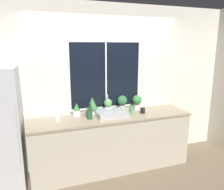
% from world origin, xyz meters
% --- Properties ---
extents(ground_plane, '(14.00, 14.00, 0.00)m').
position_xyz_m(ground_plane, '(0.00, 0.00, 0.00)').
color(ground_plane, brown).
extents(wall_back, '(8.00, 0.09, 2.70)m').
position_xyz_m(wall_back, '(0.00, 0.65, 1.35)').
color(wall_back, silver).
rests_on(wall_back, ground_plane).
extents(wall_right, '(0.06, 7.00, 2.70)m').
position_xyz_m(wall_right, '(2.33, 1.50, 1.35)').
color(wall_right, silver).
rests_on(wall_right, ground_plane).
extents(counter, '(2.60, 0.60, 0.91)m').
position_xyz_m(counter, '(0.00, 0.29, 0.46)').
color(counter, '#B2A893').
rests_on(counter, ground_plane).
extents(sink, '(0.49, 0.42, 0.31)m').
position_xyz_m(sink, '(-0.01, 0.30, 0.96)').
color(sink, '#ADADB2').
rests_on(sink, counter).
extents(potted_plant_far_left, '(0.12, 0.12, 0.21)m').
position_xyz_m(potted_plant_far_left, '(-0.53, 0.51, 1.01)').
color(potted_plant_far_left, white).
rests_on(potted_plant_far_left, counter).
extents(potted_plant_left, '(0.17, 0.17, 0.29)m').
position_xyz_m(potted_plant_left, '(-0.27, 0.51, 1.08)').
color(potted_plant_left, white).
rests_on(potted_plant_left, counter).
extents(potted_plant_center, '(0.14, 0.14, 0.24)m').
position_xyz_m(potted_plant_center, '(0.00, 0.51, 1.04)').
color(potted_plant_center, white).
rests_on(potted_plant_center, counter).
extents(potted_plant_right, '(0.17, 0.17, 0.27)m').
position_xyz_m(potted_plant_right, '(0.26, 0.51, 1.08)').
color(potted_plant_right, white).
rests_on(potted_plant_right, counter).
extents(potted_plant_far_right, '(0.17, 0.17, 0.26)m').
position_xyz_m(potted_plant_far_right, '(0.54, 0.51, 1.06)').
color(potted_plant_far_right, white).
rests_on(potted_plant_far_right, counter).
extents(soap_bottle, '(0.07, 0.07, 0.20)m').
position_xyz_m(soap_bottle, '(0.32, 0.26, 1.00)').
color(soap_bottle, '#519E5B').
rests_on(soap_bottle, counter).
extents(bottle_tall, '(0.08, 0.08, 0.25)m').
position_xyz_m(bottle_tall, '(-0.37, 0.27, 1.02)').
color(bottle_tall, '#235128').
rests_on(bottle_tall, counter).
extents(mug_white, '(0.07, 0.07, 0.08)m').
position_xyz_m(mug_white, '(-0.85, 0.33, 0.95)').
color(mug_white, white).
rests_on(mug_white, counter).
extents(mug_grey, '(0.07, 0.07, 0.08)m').
position_xyz_m(mug_grey, '(-0.39, 0.44, 0.95)').
color(mug_grey, gray).
rests_on(mug_grey, counter).
extents(mug_black, '(0.08, 0.08, 0.09)m').
position_xyz_m(mug_black, '(0.54, 0.27, 0.96)').
color(mug_black, black).
rests_on(mug_black, counter).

